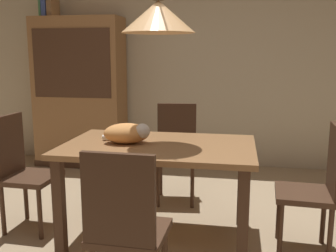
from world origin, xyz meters
TOP-DOWN VIEW (x-y plane):
  - back_wall at (0.00, 2.65)m, footprint 6.40×0.10m
  - dining_table at (-0.05, 0.45)m, footprint 1.40×0.90m
  - chair_far_back at (-0.06, 1.33)m, footprint 0.44×0.44m
  - chair_near_front at (-0.06, -0.43)m, footprint 0.41×0.41m
  - chair_left_side at (-1.18, 0.45)m, footprint 0.41×0.41m
  - chair_right_side at (1.07, 0.45)m, footprint 0.43×0.43m
  - cat_sleeping at (-0.29, 0.44)m, footprint 0.40×0.28m
  - pendant_lamp at (-0.05, 0.45)m, footprint 0.52×0.52m
  - hutch_bookcase at (-1.45, 2.32)m, footprint 1.12×0.45m
  - book_green_slim at (-1.88, 2.32)m, footprint 0.03×0.20m
  - book_blue_wide at (-1.83, 2.32)m, footprint 0.06×0.24m
  - book_brown_thick at (-1.75, 2.32)m, footprint 0.06×0.24m

SIDE VIEW (x-z plane):
  - chair_far_back at x=-0.06m, z-range 0.05..0.98m
  - chair_near_front at x=-0.06m, z-range 0.05..0.98m
  - chair_left_side at x=-1.18m, z-range 0.05..0.98m
  - chair_right_side at x=1.07m, z-range 0.05..0.98m
  - dining_table at x=-0.05m, z-range 0.27..1.02m
  - cat_sleeping at x=-0.29m, z-range 0.75..0.90m
  - hutch_bookcase at x=-1.45m, z-range -0.04..1.81m
  - back_wall at x=0.00m, z-range 0.00..2.90m
  - pendant_lamp at x=-0.05m, z-range 1.01..2.31m
  - book_brown_thick at x=-1.75m, z-range 1.85..2.07m
  - book_blue_wide at x=-1.83m, z-range 1.85..2.09m
  - book_green_slim at x=-1.88m, z-range 1.85..2.11m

